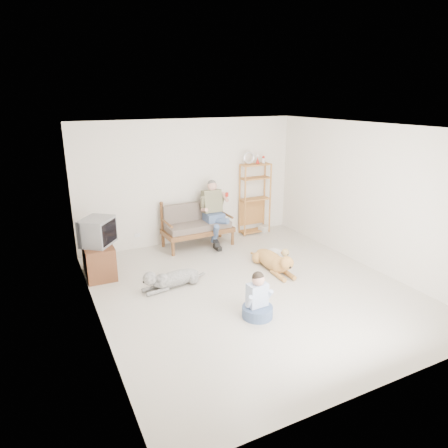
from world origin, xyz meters
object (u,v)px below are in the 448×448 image
loveseat (197,224)px  golden_retriever (274,261)px  tv_stand (98,259)px  etagere (255,198)px

loveseat → golden_retriever: bearing=-69.2°
tv_stand → golden_retriever: bearing=-21.2°
loveseat → etagere: bearing=4.3°
tv_stand → golden_retriever: size_ratio=0.63×
tv_stand → golden_retriever: 3.25m
etagere → loveseat: bearing=-174.1°
loveseat → etagere: size_ratio=0.78×
tv_stand → etagere: bearing=13.7°
etagere → tv_stand: (-3.77, -0.81, -0.56)m
etagere → golden_retriever: size_ratio=1.36×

